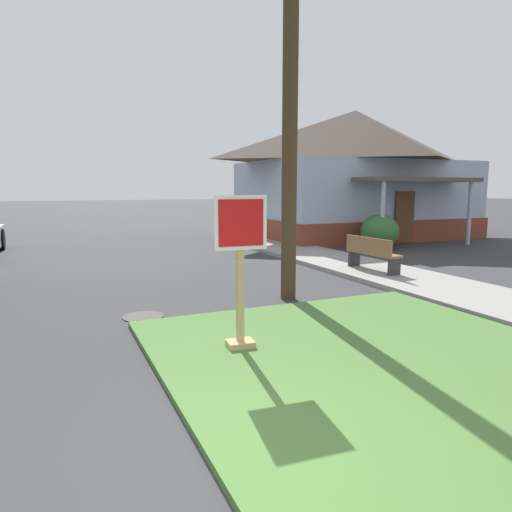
% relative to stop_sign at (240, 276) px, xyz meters
% --- Properties ---
extents(ground_plane, '(160.00, 160.00, 0.00)m').
position_rel_stop_sign_xyz_m(ground_plane, '(-1.11, -2.43, -1.05)').
color(ground_plane, '#333335').
extents(grass_corner_patch, '(5.36, 5.94, 0.08)m').
position_rel_stop_sign_xyz_m(grass_corner_patch, '(1.48, -1.16, -1.01)').
color(grass_corner_patch, '#477033').
rests_on(grass_corner_patch, ground).
extents(sidewalk_strip, '(2.20, 19.56, 0.12)m').
position_rel_stop_sign_xyz_m(sidewalk_strip, '(5.36, 3.73, -0.99)').
color(sidewalk_strip, gray).
rests_on(sidewalk_strip, ground).
extents(stop_sign, '(0.71, 0.31, 2.03)m').
position_rel_stop_sign_xyz_m(stop_sign, '(0.00, 0.00, 0.00)').
color(stop_sign, tan).
rests_on(stop_sign, grass_corner_patch).
extents(manhole_cover, '(0.70, 0.70, 0.02)m').
position_rel_stop_sign_xyz_m(manhole_cover, '(-0.88, 2.28, -1.04)').
color(manhole_cover, black).
rests_on(manhole_cover, ground).
extents(street_bench, '(0.49, 1.68, 0.85)m').
position_rel_stop_sign_xyz_m(street_bench, '(5.10, 3.80, -0.46)').
color(street_bench, brown).
rests_on(street_bench, sidewalk_strip).
extents(utility_pole, '(1.61, 0.30, 9.19)m').
position_rel_stop_sign_xyz_m(utility_pole, '(2.00, 2.43, 3.73)').
color(utility_pole, '#42301E').
rests_on(utility_pole, ground).
extents(corner_house, '(9.75, 8.34, 5.59)m').
position_rel_stop_sign_xyz_m(corner_house, '(10.46, 12.06, 1.82)').
color(corner_house, brown).
rests_on(corner_house, ground).
extents(shrub_near_porch, '(1.35, 1.35, 1.27)m').
position_rel_stop_sign_xyz_m(shrub_near_porch, '(8.47, 7.69, -0.42)').
color(shrub_near_porch, '#326633').
rests_on(shrub_near_porch, ground).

